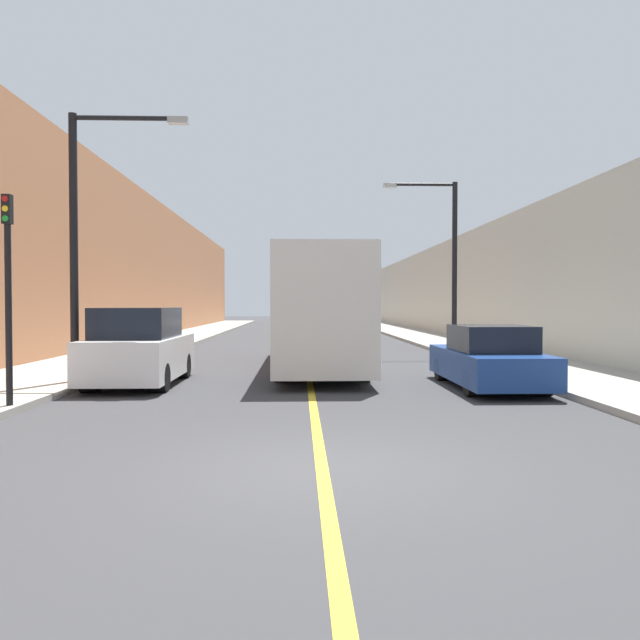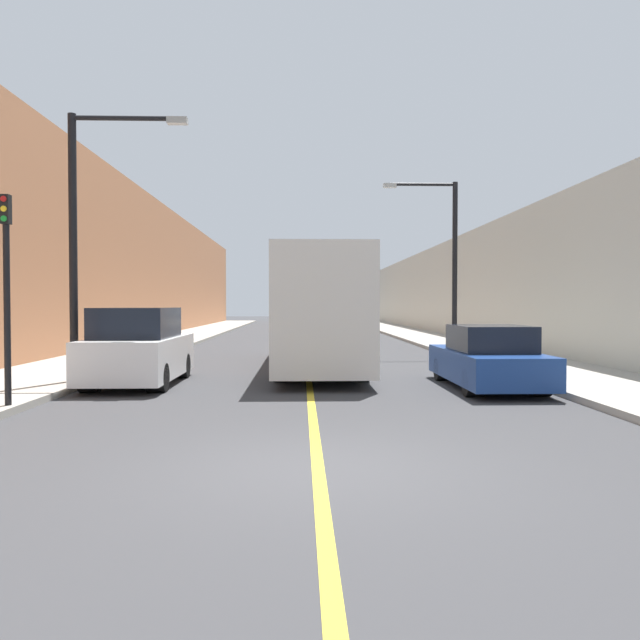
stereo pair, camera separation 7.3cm
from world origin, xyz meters
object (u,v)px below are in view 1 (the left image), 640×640
car_right_near (489,360)px  street_lamp_left (86,225)px  bus (318,309)px  parked_suv_left (139,349)px  traffic_light (8,290)px  street_lamp_right (447,253)px

car_right_near → street_lamp_left: street_lamp_left is taller
car_right_near → bus: bearing=128.5°
car_right_near → street_lamp_left: size_ratio=0.72×
parked_suv_left → traffic_light: 4.54m
bus → street_lamp_left: size_ratio=1.80×
parked_suv_left → street_lamp_right: street_lamp_right is taller
street_lamp_right → parked_suv_left: bearing=-139.8°
parked_suv_left → bus: bearing=41.9°
bus → parked_suv_left: size_ratio=2.60×
parked_suv_left → car_right_near: 8.74m
street_lamp_right → traffic_light: size_ratio=1.69×
bus → parked_suv_left: 6.35m
street_lamp_left → traffic_light: size_ratio=1.67×
street_lamp_left → street_lamp_right: bearing=38.3°
parked_suv_left → street_lamp_left: street_lamp_left is taller
street_lamp_left → street_lamp_right: (11.03, 8.71, 0.06)m
street_lamp_left → street_lamp_right: 14.06m
street_lamp_left → car_right_near: bearing=-2.8°
bus → street_lamp_left: street_lamp_left is taller
parked_suv_left → traffic_light: bearing=-108.6°
parked_suv_left → street_lamp_left: (-1.17, -0.38, 3.09)m
street_lamp_right → traffic_light: 16.84m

